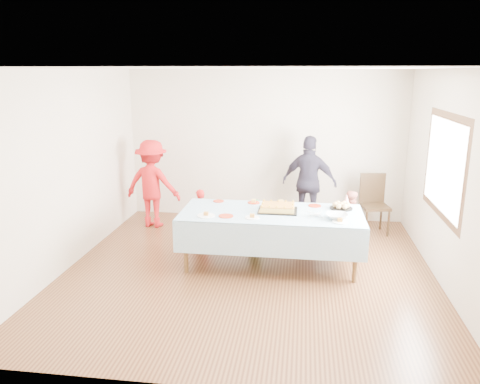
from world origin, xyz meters
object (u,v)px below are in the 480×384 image
at_px(birthday_cake, 278,208).
at_px(dining_chair, 374,200).
at_px(adult_left, 152,184).
at_px(party_table, 271,216).

relative_size(birthday_cake, dining_chair, 0.54).
xyz_separation_m(birthday_cake, adult_left, (-2.26, 1.39, -0.06)).
relative_size(party_table, birthday_cake, 4.66).
height_order(dining_chair, adult_left, adult_left).
bearing_deg(adult_left, dining_chair, -169.64).
distance_m(party_table, dining_chair, 2.32).
height_order(party_table, birthday_cake, birthday_cake).
bearing_deg(dining_chair, party_table, -144.53).
xyz_separation_m(dining_chair, adult_left, (-3.79, -0.21, 0.21)).
xyz_separation_m(party_table, adult_left, (-2.18, 1.45, 0.04)).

